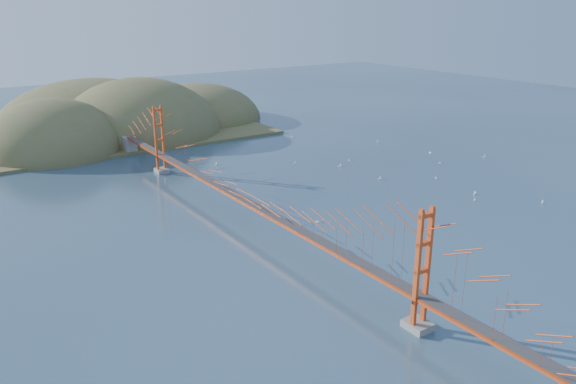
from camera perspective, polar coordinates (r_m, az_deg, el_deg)
ground at (r=74.64m, az=-3.97°, el=-3.45°), size 320.00×320.00×0.00m
bridge at (r=72.46m, az=-4.16°, el=1.74°), size 2.20×94.40×12.00m
far_headlands at (r=136.52m, az=-17.96°, el=5.87°), size 84.00×58.00×25.00m
sailboat_15 at (r=124.66m, az=0.39°, el=5.70°), size 0.56×0.56×0.63m
sailboat_14 at (r=88.39m, az=18.44°, el=-0.74°), size 0.56×0.56×0.58m
sailboat_0 at (r=75.76m, az=3.01°, el=-2.97°), size 0.55×0.55×0.61m
sailboat_5 at (r=107.38m, az=15.17°, el=2.92°), size 0.49×0.50×0.56m
sailboat_16 at (r=95.21m, az=9.32°, el=1.36°), size 0.65×0.65×0.71m
sailboat_11 at (r=113.87m, az=19.33°, el=3.40°), size 0.64×0.64×0.67m
sailboat_9 at (r=114.31m, az=14.25°, el=3.94°), size 0.53×0.62×0.71m
sailboat_17 at (r=121.07m, az=9.08°, el=5.07°), size 0.52×0.52×0.58m
sailboat_3 at (r=103.25m, az=-7.29°, el=2.82°), size 0.61×0.54×0.70m
sailboat_13 at (r=90.94m, az=24.44°, el=-0.94°), size 0.54×0.51×0.61m
sailboat_12 at (r=103.29m, az=0.72°, el=2.98°), size 0.60×0.60×0.67m
sailboat_2 at (r=91.20m, az=18.44°, el=-0.14°), size 0.57×0.47×0.66m
sailboat_7 at (r=101.97m, az=5.33°, el=2.69°), size 0.62×0.62×0.70m
sailboat_1 at (r=105.93m, az=6.21°, el=3.27°), size 0.64×0.64×0.69m
sailboat_4 at (r=97.81m, az=14.81°, el=1.44°), size 0.52×0.52×0.57m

